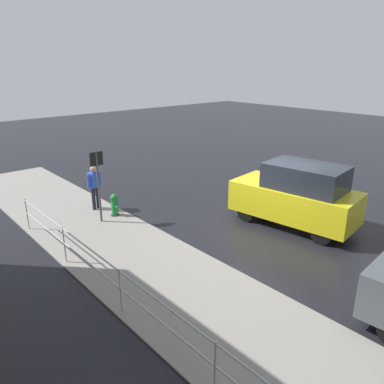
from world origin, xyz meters
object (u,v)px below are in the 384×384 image
(moving_hatchback, at_px, (297,195))
(pedestrian, at_px, (95,184))
(sign_post, at_px, (98,176))
(fire_hydrant, at_px, (115,205))

(moving_hatchback, bearing_deg, pedestrian, 37.29)
(sign_post, bearing_deg, moving_hatchback, -133.42)
(moving_hatchback, distance_m, sign_post, 6.33)
(fire_hydrant, bearing_deg, pedestrian, 11.09)
(fire_hydrant, height_order, pedestrian, pedestrian)
(moving_hatchback, height_order, pedestrian, moving_hatchback)
(pedestrian, bearing_deg, sign_post, 159.68)
(moving_hatchback, height_order, sign_post, sign_post)
(fire_hydrant, distance_m, pedestrian, 1.13)
(fire_hydrant, xyz_separation_m, sign_post, (-0.16, 0.61, 1.18))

